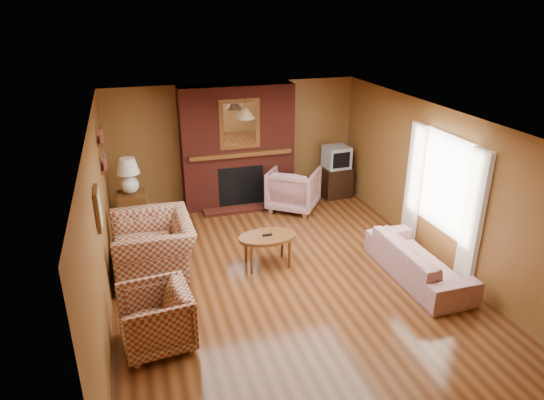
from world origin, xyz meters
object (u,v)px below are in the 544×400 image
object	(u,v)px
plaid_armchair	(156,318)
table_lamp	(129,174)
floral_armchair	(294,189)
tv_stand	(335,181)
plaid_loveseat	(153,247)
crt_tv	(337,157)
side_table	(133,210)
coffee_table	(267,239)
fireplace	(238,147)
floral_sofa	(418,260)

from	to	relation	value
plaid_armchair	table_lamp	xyz separation A→B (m)	(-0.15, 3.50, 0.65)
floral_armchair	tv_stand	xyz separation A→B (m)	(1.07, 0.40, -0.10)
plaid_loveseat	plaid_armchair	size ratio (longest dim) A/B	1.60
floral_armchair	crt_tv	xyz separation A→B (m)	(1.07, 0.40, 0.44)
plaid_loveseat	side_table	bearing A→B (deg)	-172.85
plaid_loveseat	coffee_table	size ratio (longest dim) A/B	1.47
plaid_loveseat	plaid_armchair	xyz separation A→B (m)	(-0.10, -1.74, -0.05)
plaid_armchair	floral_armchair	size ratio (longest dim) A/B	0.90
fireplace	floral_armchair	world-z (taller)	fireplace
floral_armchair	coffee_table	bearing A→B (deg)	97.26
plaid_loveseat	plaid_armchair	world-z (taller)	plaid_loveseat
coffee_table	side_table	world-z (taller)	side_table
plaid_armchair	floral_armchair	bearing A→B (deg)	133.87
plaid_loveseat	table_lamp	size ratio (longest dim) A/B	2.01
plaid_loveseat	tv_stand	bearing A→B (deg)	117.48
plaid_armchair	crt_tv	bearing A→B (deg)	128.08
floral_armchair	table_lamp	bearing A→B (deg)	35.60
plaid_armchair	side_table	size ratio (longest dim) A/B	1.26
coffee_table	table_lamp	bearing A→B (deg)	133.39
floral_sofa	coffee_table	xyz separation A→B (m)	(-2.05, 0.99, 0.17)
floral_armchair	fireplace	bearing A→B (deg)	5.51
fireplace	crt_tv	bearing A→B (deg)	-5.30
floral_armchair	tv_stand	world-z (taller)	floral_armchair
plaid_armchair	fireplace	bearing A→B (deg)	148.43
floral_armchair	side_table	xyz separation A→B (m)	(-3.08, 0.05, -0.09)
fireplace	plaid_loveseat	distance (m)	3.04
side_table	crt_tv	distance (m)	4.20
table_lamp	crt_tv	bearing A→B (deg)	4.74
fireplace	plaid_armchair	world-z (taller)	fireplace
coffee_table	table_lamp	xyz separation A→B (m)	(-1.95, 2.06, 0.57)
floral_armchair	tv_stand	bearing A→B (deg)	-122.77
fireplace	floral_sofa	xyz separation A→B (m)	(1.90, -3.58, -0.90)
coffee_table	side_table	distance (m)	2.84
floral_sofa	table_lamp	world-z (taller)	table_lamp
floral_armchair	table_lamp	size ratio (longest dim) A/B	1.39
fireplace	coffee_table	distance (m)	2.70
floral_sofa	side_table	size ratio (longest dim) A/B	2.96
plaid_loveseat	table_lamp	world-z (taller)	table_lamp
coffee_table	tv_stand	size ratio (longest dim) A/B	1.43
plaid_armchair	crt_tv	distance (m)	5.57
floral_sofa	tv_stand	bearing A→B (deg)	-3.06
plaid_loveseat	tv_stand	world-z (taller)	plaid_loveseat
side_table	table_lamp	bearing A→B (deg)	0.00
floral_sofa	coffee_table	world-z (taller)	floral_sofa
table_lamp	plaid_loveseat	bearing A→B (deg)	-81.91
fireplace	tv_stand	distance (m)	2.23
fireplace	crt_tv	distance (m)	2.08
fireplace	side_table	xyz separation A→B (m)	(-2.10, -0.53, -0.86)
floral_sofa	coffee_table	distance (m)	2.28
plaid_loveseat	floral_sofa	bearing A→B (deg)	70.11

